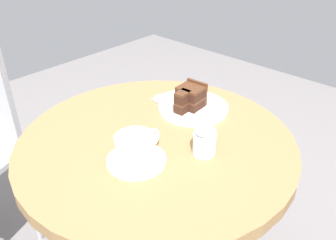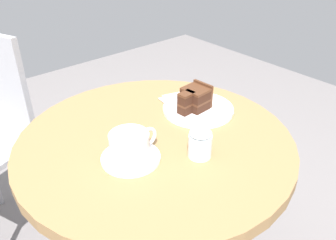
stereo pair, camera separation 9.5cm
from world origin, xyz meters
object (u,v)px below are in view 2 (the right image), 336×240
coffee_cup (130,145)px  cake_plate (198,109)px  saucer (131,158)px  sugar_pot (200,143)px  napkin (189,101)px  fork (217,107)px  cake_slice (195,99)px  teaspoon (125,166)px

coffee_cup → cake_plate: 0.30m
saucer → sugar_pot: size_ratio=1.92×
sugar_pot → napkin: bearing=51.5°
napkin → cake_plate: bearing=-108.8°
coffee_cup → fork: coffee_cup is taller
cake_slice → fork: cake_slice is taller
saucer → coffee_cup: size_ratio=1.11×
napkin → saucer: bearing=-158.5°
sugar_pot → cake_slice: bearing=49.0°
cake_slice → teaspoon: bearing=-163.7°
fork → sugar_pot: size_ratio=2.01×
napkin → sugar_pot: (-0.18, -0.22, 0.04)m
saucer → teaspoon: bearing=-144.0°
cake_plate → fork: fork is taller
cake_plate → fork: size_ratio=1.40×
coffee_cup → cake_plate: size_ratio=0.62×
cake_plate → napkin: bearing=71.2°
sugar_pot → coffee_cup: bearing=143.3°
cake_slice → napkin: 0.08m
teaspoon → cake_plate: size_ratio=0.52×
saucer → cake_slice: 0.29m
cake_slice → sugar_pot: (-0.15, -0.17, -0.01)m
cake_plate → cake_slice: (-0.01, 0.00, 0.04)m
teaspoon → cake_slice: cake_slice is taller
teaspoon → cake_plate: bearing=-147.0°
teaspoon → napkin: (0.35, 0.15, -0.01)m
fork → napkin: (-0.02, 0.10, -0.01)m
saucer → napkin: bearing=21.5°
cake_slice → sugar_pot: bearing=-131.0°
napkin → sugar_pot: 0.29m
saucer → cake_plate: bearing=12.2°
fork → napkin: size_ratio=0.84×
coffee_cup → teaspoon: coffee_cup is taller
coffee_cup → fork: (0.34, 0.02, -0.03)m
napkin → teaspoon: bearing=-156.9°
cake_plate → napkin: size_ratio=1.18×
coffee_cup → cake_plate: bearing=11.9°
saucer → cake_slice: size_ratio=1.41×
coffee_cup → cake_slice: (0.28, 0.07, 0.00)m
teaspoon → napkin: size_ratio=0.61×
teaspoon → fork: (0.37, 0.05, 0.00)m
cake_slice → sugar_pot: cake_slice is taller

